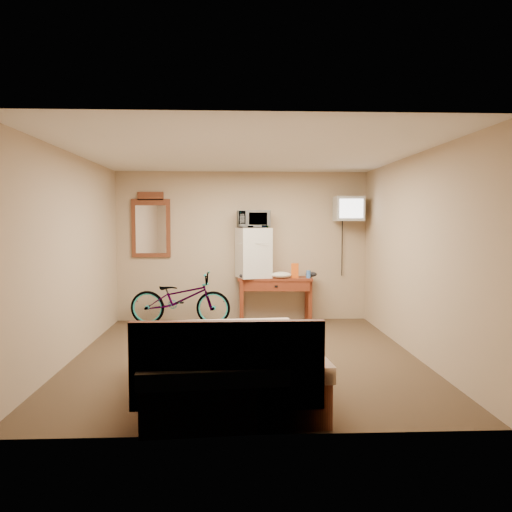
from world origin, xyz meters
The scene contains 13 objects.
room centered at (0.00, 0.00, 1.25)m, with size 4.60×4.64×2.50m.
desk centered at (0.54, 2.00, 0.62)m, with size 1.23×0.54×0.75m.
mini_fridge centered at (0.18, 2.06, 1.16)m, with size 0.61×0.60×0.82m.
microwave centered at (0.18, 2.06, 1.71)m, with size 0.51×0.35×0.28m, color silver.
snack_bag centered at (0.85, 1.95, 0.87)m, with size 0.12×0.07×0.24m, color #E35914.
blue_cup centered at (1.07, 1.94, 0.81)m, with size 0.07×0.07×0.12m, color #4280E2.
cloth_cream centered at (0.63, 1.93, 0.80)m, with size 0.33×0.26×0.10m, color white.
cloth_dark_a centered at (0.07, 1.89, 0.80)m, with size 0.25×0.19×0.09m, color black.
cloth_dark_b centered at (1.14, 2.09, 0.79)m, with size 0.19×0.15×0.09m, color black.
crt_television centered at (1.74, 2.02, 1.88)m, with size 0.46×0.57×0.40m.
wall_mirror centered at (-1.52, 2.27, 1.60)m, with size 0.64×0.04×1.08m.
bicycle centered at (-1.01, 1.93, 0.43)m, with size 0.57×1.62×0.85m, color black.
bed centered at (-0.19, -1.37, 0.29)m, with size 1.72×2.19×0.90m.
Camera 1 is at (-0.14, -6.10, 1.67)m, focal length 35.00 mm.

